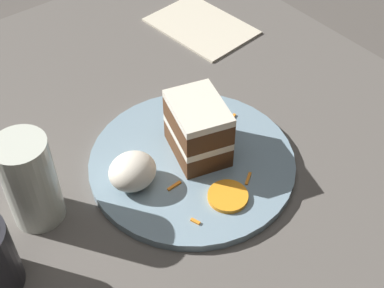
{
  "coord_description": "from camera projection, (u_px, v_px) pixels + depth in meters",
  "views": [
    {
      "loc": [
        0.27,
        0.43,
        0.6
      ],
      "look_at": [
        -0.05,
        0.03,
        0.08
      ],
      "focal_mm": 50.0,
      "sensor_mm": 36.0,
      "label": 1
    }
  ],
  "objects": [
    {
      "name": "ground_plane",
      "position": [
        154.0,
        187.0,
        0.78
      ],
      "size": [
        6.0,
        6.0,
        0.0
      ],
      "primitive_type": "plane",
      "color": "#4C4742",
      "rests_on": "ground"
    },
    {
      "name": "dining_table",
      "position": [
        153.0,
        179.0,
        0.77
      ],
      "size": [
        0.95,
        1.01,
        0.04
      ],
      "primitive_type": "cube",
      "color": "#56514C",
      "rests_on": "ground"
    },
    {
      "name": "plate",
      "position": [
        192.0,
        162.0,
        0.76
      ],
      "size": [
        0.29,
        0.29,
        0.01
      ],
      "primitive_type": "cylinder",
      "color": "gray",
      "rests_on": "dining_table"
    },
    {
      "name": "cake_slice",
      "position": [
        198.0,
        129.0,
        0.74
      ],
      "size": [
        0.09,
        0.11,
        0.09
      ],
      "rotation": [
        0.0,
        0.0,
        2.85
      ],
      "color": "#4C2D19",
      "rests_on": "plate"
    },
    {
      "name": "cream_dollop",
      "position": [
        132.0,
        171.0,
        0.71
      ],
      "size": [
        0.07,
        0.06,
        0.05
      ],
      "primitive_type": "ellipsoid",
      "color": "silver",
      "rests_on": "plate"
    },
    {
      "name": "orange_garnish",
      "position": [
        228.0,
        196.0,
        0.7
      ],
      "size": [
        0.05,
        0.05,
        0.01
      ],
      "primitive_type": "cylinder",
      "color": "orange",
      "rests_on": "plate"
    },
    {
      "name": "carrot_shreds_scatter",
      "position": [
        208.0,
        143.0,
        0.78
      ],
      "size": [
        0.18,
        0.18,
        0.0
      ],
      "color": "orange",
      "rests_on": "plate"
    },
    {
      "name": "drinking_glass",
      "position": [
        32.0,
        186.0,
        0.66
      ],
      "size": [
        0.07,
        0.07,
        0.13
      ],
      "color": "beige",
      "rests_on": "dining_table"
    },
    {
      "name": "menu_card",
      "position": [
        201.0,
        26.0,
        1.01
      ],
      "size": [
        0.15,
        0.2,
        0.0
      ],
      "primitive_type": "cube",
      "rotation": [
        0.0,
        0.0,
        0.1
      ],
      "color": "beige",
      "rests_on": "dining_table"
    }
  ]
}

